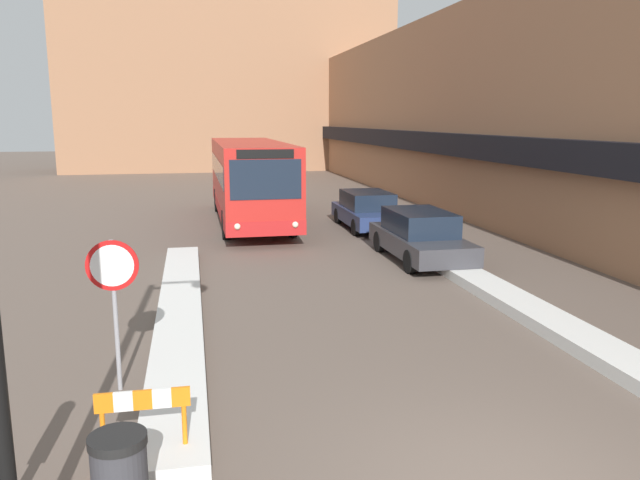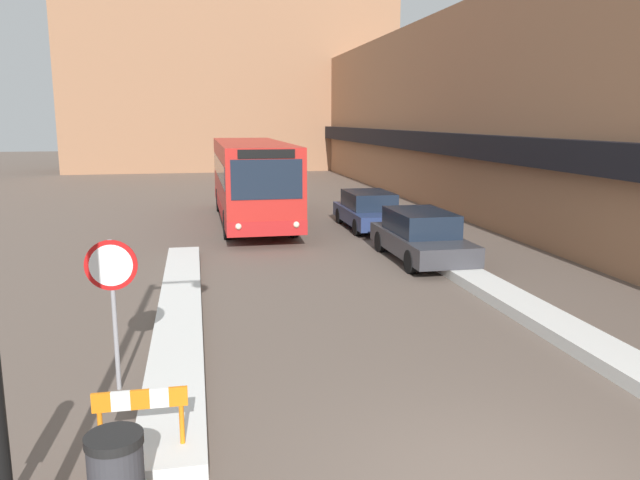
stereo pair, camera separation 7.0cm
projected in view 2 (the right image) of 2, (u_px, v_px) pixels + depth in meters
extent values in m
cube|color=#996B4C|center=(462.00, 113.00, 31.05)|extent=(5.00, 60.00, 8.69)
cube|color=black|center=(409.00, 140.00, 30.77)|extent=(0.50, 60.00, 0.90)
cube|color=#996B4C|center=(231.00, 55.00, 50.57)|extent=(26.00, 8.00, 18.33)
cube|color=silver|center=(180.00, 311.00, 13.05)|extent=(0.90, 12.55, 0.21)
cube|color=silver|center=(466.00, 274.00, 16.11)|extent=(0.90, 14.77, 0.25)
cube|color=red|center=(251.00, 177.00, 24.60)|extent=(2.54, 10.87, 2.76)
cube|color=red|center=(252.00, 206.00, 24.82)|extent=(2.56, 10.89, 0.48)
cube|color=#192333|center=(251.00, 167.00, 24.53)|extent=(2.56, 10.00, 0.76)
cube|color=#192333|center=(267.00, 180.00, 19.28)|extent=(2.23, 0.03, 1.24)
cube|color=black|center=(266.00, 154.00, 19.13)|extent=(1.77, 0.03, 0.28)
sphere|color=#F2EAC6|center=(238.00, 227.00, 19.37)|extent=(0.20, 0.20, 0.20)
sphere|color=#F2EAC6|center=(296.00, 225.00, 19.73)|extent=(0.20, 0.20, 0.20)
cylinder|color=black|center=(228.00, 224.00, 21.39)|extent=(0.28, 1.02, 1.02)
cylinder|color=black|center=(294.00, 222.00, 21.83)|extent=(0.28, 1.02, 1.02)
cylinder|color=black|center=(220.00, 200.00, 27.87)|extent=(0.28, 1.02, 1.02)
cylinder|color=black|center=(271.00, 199.00, 28.31)|extent=(0.28, 1.02, 1.02)
cube|color=#38383D|center=(421.00, 243.00, 18.12)|extent=(1.77, 4.57, 0.54)
cube|color=#192333|center=(420.00, 222.00, 18.12)|extent=(1.56, 2.51, 0.65)
cylinder|color=black|center=(467.00, 259.00, 16.95)|extent=(0.20, 0.64, 0.64)
cylinder|color=black|center=(411.00, 262.00, 16.64)|extent=(0.20, 0.64, 0.64)
cylinder|color=black|center=(429.00, 240.00, 19.68)|extent=(0.20, 0.64, 0.64)
cylinder|color=black|center=(380.00, 242.00, 19.37)|extent=(0.20, 0.64, 0.64)
cube|color=navy|center=(369.00, 215.00, 23.50)|extent=(1.81, 4.41, 0.52)
cube|color=#192333|center=(369.00, 200.00, 23.49)|extent=(1.60, 2.42, 0.62)
cylinder|color=black|center=(402.00, 226.00, 22.38)|extent=(0.20, 0.60, 0.60)
cylinder|color=black|center=(357.00, 227.00, 22.06)|extent=(0.20, 0.60, 0.60)
cylinder|color=black|center=(380.00, 215.00, 25.01)|extent=(0.20, 0.60, 0.60)
cylinder|color=black|center=(340.00, 216.00, 24.69)|extent=(0.20, 0.60, 0.60)
cylinder|color=gray|center=(115.00, 316.00, 9.33)|extent=(0.07, 0.07, 2.34)
cylinder|color=red|center=(111.00, 265.00, 9.16)|extent=(0.76, 0.03, 0.76)
cylinder|color=white|center=(111.00, 265.00, 9.15)|extent=(0.62, 0.01, 0.62)
cylinder|color=black|center=(114.00, 439.00, 6.27)|extent=(0.59, 0.59, 0.10)
cylinder|color=orange|center=(101.00, 440.00, 7.34)|extent=(0.06, 0.06, 0.70)
cylinder|color=orange|center=(182.00, 432.00, 7.52)|extent=(0.06, 0.06, 0.70)
cube|color=orange|center=(101.00, 403.00, 7.26)|extent=(0.22, 0.04, 0.24)
cube|color=white|center=(121.00, 401.00, 7.30)|extent=(0.22, 0.04, 0.24)
cube|color=orange|center=(140.00, 399.00, 7.34)|extent=(0.22, 0.04, 0.24)
cube|color=white|center=(159.00, 398.00, 7.38)|extent=(0.22, 0.04, 0.24)
cube|color=orange|center=(178.00, 396.00, 7.43)|extent=(0.22, 0.04, 0.24)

